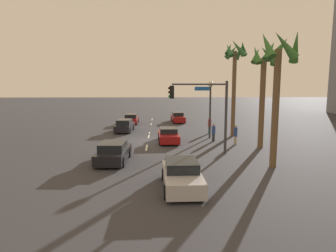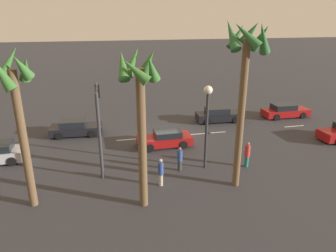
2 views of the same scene
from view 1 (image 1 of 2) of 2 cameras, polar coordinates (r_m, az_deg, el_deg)
ground_plane at (r=27.22m, az=-4.01°, el=-2.98°), size 220.00×220.00×0.00m
lane_stripe_0 at (r=45.02m, az=-3.17°, el=1.33°), size 2.52×0.14×0.01m
lane_stripe_1 at (r=39.30m, az=-3.36°, el=0.38°), size 1.99×0.14×0.01m
lane_stripe_2 at (r=31.67m, az=-3.71°, el=-1.44°), size 1.84×0.14×0.01m
lane_stripe_3 at (r=29.92m, az=-3.82°, el=-1.98°), size 2.56×0.14×0.01m
lane_stripe_4 at (r=24.33m, az=-4.27°, el=-4.27°), size 2.37×0.14×0.01m
car_0 at (r=26.66m, az=0.10°, el=-1.87°), size 4.29×1.98×1.29m
car_1 at (r=40.08m, az=-7.28°, el=1.37°), size 4.69×1.85×1.36m
car_2 at (r=20.03m, az=-10.74°, el=-5.19°), size 4.42×2.12×1.37m
car_3 at (r=41.56m, az=1.96°, el=1.69°), size 4.72×1.96×1.40m
car_4 at (r=33.13m, az=-8.59°, el=0.03°), size 4.57×1.97×1.41m
car_5 at (r=14.76m, az=2.76°, el=-9.76°), size 4.32×2.01×1.38m
traffic_signal at (r=21.69m, az=7.46°, el=4.19°), size 0.32×4.46×5.52m
streetlamp at (r=28.62m, az=8.39°, el=5.54°), size 0.56×0.56×5.64m
pedestrian_0 at (r=26.02m, az=13.23°, el=-1.58°), size 0.37×0.37×1.77m
pedestrian_1 at (r=31.71m, az=8.24°, el=0.22°), size 0.46×0.46×1.79m
pedestrian_2 at (r=27.19m, az=9.01°, el=-1.22°), size 0.42×0.42×1.66m
palm_tree_0 at (r=30.30m, az=13.14°, el=11.77°), size 2.46×2.49×9.67m
palm_tree_1 at (r=24.94m, az=18.36°, el=9.53°), size 2.17×2.37×8.40m
palm_tree_2 at (r=19.02m, az=21.10°, el=10.52°), size 2.33×2.68×8.43m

